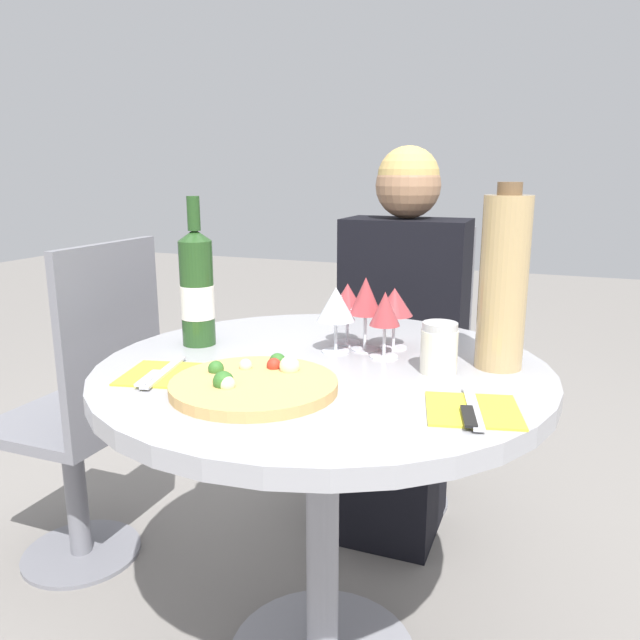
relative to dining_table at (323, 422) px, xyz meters
name	(u,v)px	position (x,y,z in m)	size (l,w,h in m)	color
dining_table	(323,422)	(0.00, 0.00, 0.00)	(0.92, 0.92, 0.71)	gray
chair_behind_diner	(407,372)	(-0.02, 0.82, -0.14)	(0.37, 0.37, 0.92)	slate
seated_diner	(397,358)	(-0.02, 0.68, -0.06)	(0.38, 0.43, 1.17)	black
chair_empty_side	(87,417)	(-0.74, 0.12, -0.14)	(0.37, 0.37, 0.92)	slate
pizza_large	(254,384)	(-0.06, -0.19, 0.14)	(0.30, 0.30, 0.05)	tan
wine_bottle	(197,289)	(-0.32, 0.04, 0.25)	(0.08, 0.08, 0.33)	#23471E
tall_carafe	(503,282)	(0.33, 0.11, 0.30)	(0.09, 0.09, 0.36)	tan
sugar_shaker	(439,348)	(0.23, 0.03, 0.18)	(0.07, 0.07, 0.10)	silver
wine_glass_back_right	(394,303)	(0.10, 0.17, 0.23)	(0.08, 0.08, 0.14)	silver
wine_glass_back_left	(348,299)	(-0.01, 0.17, 0.23)	(0.08, 0.08, 0.14)	silver
wine_glass_center	(366,298)	(0.05, 0.13, 0.24)	(0.07, 0.07, 0.16)	silver
wine_glass_front_right	(385,311)	(0.10, 0.09, 0.23)	(0.06, 0.06, 0.14)	silver
wine_glass_front_left	(336,305)	(-0.01, 0.09, 0.23)	(0.08, 0.08, 0.14)	silver
place_setting_left	(163,374)	(-0.26, -0.18, 0.13)	(0.18, 0.19, 0.01)	yellow
place_setting_right	(473,410)	(0.32, -0.15, 0.13)	(0.18, 0.19, 0.01)	yellow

